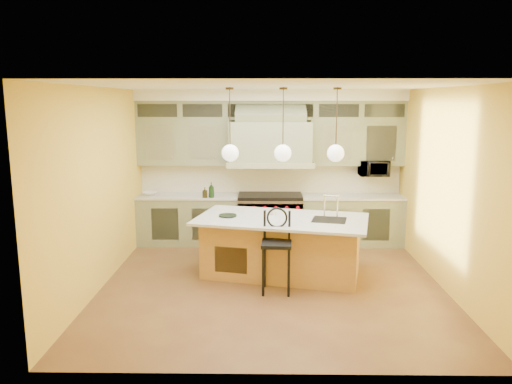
{
  "coord_description": "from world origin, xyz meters",
  "views": [
    {
      "loc": [
        -0.13,
        -7.09,
        2.71
      ],
      "look_at": [
        -0.25,
        0.7,
        1.27
      ],
      "focal_mm": 35.0,
      "sensor_mm": 36.0,
      "label": 1
    }
  ],
  "objects_px": {
    "range": "(270,219)",
    "kitchen_island": "(282,245)",
    "microwave": "(374,168)",
    "counter_stool": "(277,245)"
  },
  "relations": [
    {
      "from": "kitchen_island",
      "to": "counter_stool",
      "type": "height_order",
      "value": "kitchen_island"
    },
    {
      "from": "kitchen_island",
      "to": "microwave",
      "type": "bearing_deg",
      "value": 58.39
    },
    {
      "from": "range",
      "to": "counter_stool",
      "type": "distance_m",
      "value": 2.42
    },
    {
      "from": "counter_stool",
      "to": "microwave",
      "type": "relative_size",
      "value": 2.21
    },
    {
      "from": "range",
      "to": "counter_stool",
      "type": "bearing_deg",
      "value": -88.57
    },
    {
      "from": "kitchen_island",
      "to": "counter_stool",
      "type": "xyz_separation_m",
      "value": [
        -0.11,
        -0.71,
        0.22
      ]
    },
    {
      "from": "kitchen_island",
      "to": "microwave",
      "type": "height_order",
      "value": "microwave"
    },
    {
      "from": "range",
      "to": "kitchen_island",
      "type": "distance_m",
      "value": 1.71
    },
    {
      "from": "kitchen_island",
      "to": "range",
      "type": "bearing_deg",
      "value": 108.73
    },
    {
      "from": "microwave",
      "to": "counter_stool",
      "type": "bearing_deg",
      "value": -126.89
    }
  ]
}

